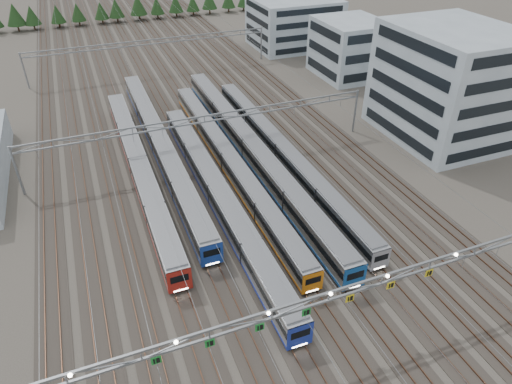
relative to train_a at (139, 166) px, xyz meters
name	(u,v)px	position (x,y,z in m)	size (l,w,h in m)	color
ground	(322,348)	(11.25, -38.32, -2.06)	(400.00, 400.00, 0.00)	#47423A
track_bed	(142,49)	(11.25, 61.68, -0.57)	(54.00, 260.00, 5.42)	#2D2823
train_a	(139,166)	(0.00, 0.00, 0.00)	(2.79, 52.74, 3.63)	black
train_b	(160,144)	(4.50, 5.90, 0.01)	(2.80, 59.08, 3.64)	black
train_c	(218,193)	(9.00, -11.56, 0.00)	(2.78, 52.51, 3.62)	black
train_d	(229,161)	(13.50, -3.28, -0.14)	(2.58, 57.05, 3.35)	black
train_e	(250,148)	(18.00, -0.90, 0.08)	(2.91, 64.33, 3.79)	black
train_f	(282,151)	(22.50, -3.64, -0.15)	(2.56, 55.66, 3.32)	black
gantry_near	(329,299)	(11.20, -38.44, 5.02)	(56.36, 0.61, 8.08)	gray
gantry_mid	(205,124)	(11.25, 1.68, 4.32)	(56.36, 0.36, 8.00)	gray
gantry_far	(151,46)	(11.25, 46.68, 4.32)	(56.36, 0.36, 8.00)	gray
depot_bldg_south	(448,84)	(52.92, -4.89, 7.42)	(18.00, 22.00, 18.96)	#8E9EAA
depot_bldg_mid	(350,48)	(53.92, 28.17, 4.24)	(14.00, 16.00, 12.60)	#8E9EAA
depot_bldg_north	(294,23)	(51.89, 53.85, 4.23)	(22.00, 18.00, 12.58)	#8E9EAA
treeline	(128,8)	(13.50, 98.62, 2.17)	(100.10, 5.60, 7.02)	#332114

